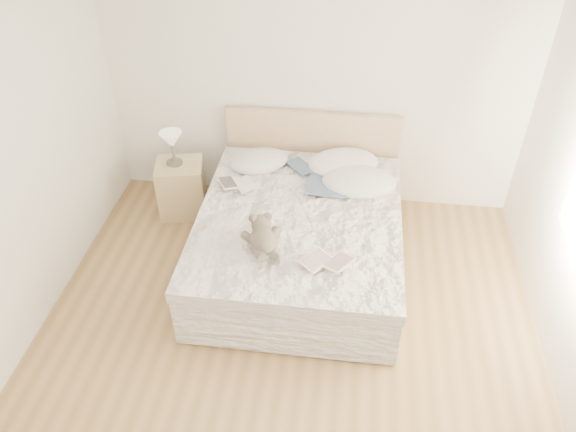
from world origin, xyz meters
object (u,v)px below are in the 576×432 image
object	(u,v)px
bed	(300,235)
childrens_book	(328,262)
nightstand	(182,188)
photo_book	(236,184)
table_lamp	(172,142)
teddy_bear	(263,248)

from	to	relation	value
bed	childrens_book	xyz separation A→B (m)	(0.28, -0.67, 0.32)
nightstand	photo_book	bearing A→B (deg)	-28.05
table_lamp	childrens_book	size ratio (longest dim) A/B	0.97
table_lamp	teddy_bear	size ratio (longest dim) A/B	0.89
bed	childrens_book	bearing A→B (deg)	-67.22
bed	table_lamp	xyz separation A→B (m)	(-1.30, 0.61, 0.50)
bed	photo_book	size ratio (longest dim) A/B	6.79
bed	table_lamp	distance (m)	1.52
childrens_book	teddy_bear	world-z (taller)	teddy_bear
table_lamp	childrens_book	xyz separation A→B (m)	(1.58, -1.28, -0.17)
nightstand	teddy_bear	distance (m)	1.62
nightstand	table_lamp	bearing A→B (deg)	157.15
nightstand	bed	bearing A→B (deg)	-25.17
teddy_bear	childrens_book	bearing A→B (deg)	-29.00
bed	childrens_book	world-z (taller)	bed
childrens_book	nightstand	bearing A→B (deg)	177.28
photo_book	childrens_book	distance (m)	1.28
nightstand	photo_book	xyz separation A→B (m)	(0.65, -0.35, 0.35)
photo_book	childrens_book	bearing A→B (deg)	-77.39
bed	photo_book	distance (m)	0.73
table_lamp	teddy_bear	world-z (taller)	table_lamp
nightstand	childrens_book	xyz separation A→B (m)	(1.54, -1.26, 0.35)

